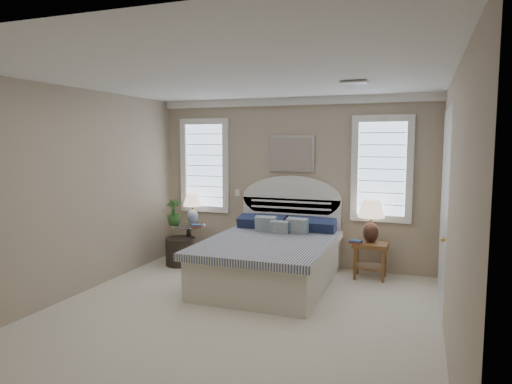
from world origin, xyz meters
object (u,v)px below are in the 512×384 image
at_px(floor_pot, 181,251).
at_px(lamp_right, 371,216).
at_px(lamp_left, 193,205).
at_px(nightstand_right, 370,253).
at_px(side_table_left, 189,239).
at_px(bed, 272,256).

height_order(floor_pot, lamp_right, lamp_right).
distance_m(floor_pot, lamp_left, 0.81).
relative_size(nightstand_right, lamp_right, 0.82).
height_order(side_table_left, nightstand_right, side_table_left).
relative_size(bed, lamp_right, 3.54).
height_order(bed, lamp_left, bed).
bearing_deg(bed, floor_pot, 167.17).
distance_m(side_table_left, floor_pot, 0.27).
bearing_deg(side_table_left, lamp_right, 3.26).
xyz_separation_m(nightstand_right, floor_pot, (-2.99, -0.31, -0.16)).
distance_m(bed, side_table_left, 1.75).
bearing_deg(lamp_right, lamp_left, -179.76).
xyz_separation_m(bed, floor_pot, (-1.69, 0.39, -0.16)).
bearing_deg(lamp_right, bed, -149.51).
relative_size(nightstand_right, floor_pot, 1.08).
bearing_deg(nightstand_right, lamp_left, 178.93).
bearing_deg(lamp_left, side_table_left, -87.78).
bearing_deg(lamp_right, nightstand_right, -81.59).
bearing_deg(nightstand_right, floor_pot, -174.16).
bearing_deg(side_table_left, lamp_left, 92.22).
relative_size(floor_pot, lamp_right, 0.76).
height_order(side_table_left, lamp_left, lamp_left).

